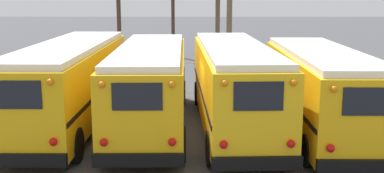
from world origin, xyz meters
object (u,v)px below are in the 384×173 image
(school_bus_1, at_px, (151,83))
(school_bus_3, at_px, (321,88))
(school_bus_2, at_px, (234,83))
(utility_pole, at_px, (229,11))
(school_bus_0, at_px, (71,81))

(school_bus_1, xyz_separation_m, school_bus_3, (6.01, -0.66, -0.04))
(school_bus_2, height_order, school_bus_3, school_bus_2)
(school_bus_3, distance_m, utility_pole, 13.61)
(school_bus_0, distance_m, utility_pole, 14.09)
(school_bus_0, height_order, school_bus_2, school_bus_2)
(school_bus_1, distance_m, utility_pole, 13.27)
(school_bus_2, xyz_separation_m, school_bus_3, (3.00, -0.55, -0.07))
(utility_pole, bearing_deg, school_bus_3, -80.04)
(school_bus_1, relative_size, utility_pole, 1.40)
(school_bus_3, bearing_deg, school_bus_1, 173.75)
(school_bus_1, relative_size, school_bus_3, 1.07)
(school_bus_0, relative_size, school_bus_3, 1.15)
(school_bus_0, distance_m, school_bus_3, 9.07)
(school_bus_2, xyz_separation_m, utility_pole, (0.68, 12.68, 2.08))
(school_bus_2, distance_m, utility_pole, 12.87)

